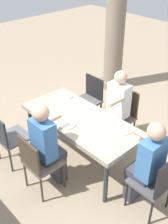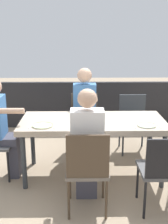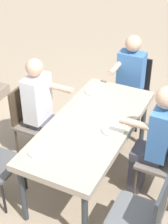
% 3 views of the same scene
% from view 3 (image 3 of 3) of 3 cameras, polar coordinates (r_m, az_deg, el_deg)
% --- Properties ---
extents(ground_plane, '(16.00, 16.00, 0.00)m').
position_cam_3_polar(ground_plane, '(4.19, 1.04, -10.42)').
color(ground_plane, gray).
extents(dining_table, '(1.84, 0.83, 0.77)m').
position_cam_3_polar(dining_table, '(3.74, 1.15, -2.71)').
color(dining_table, tan).
rests_on(dining_table, ground).
extents(chair_west_south, '(0.44, 0.44, 0.88)m').
position_cam_3_polar(chair_west_south, '(3.20, 9.86, -15.96)').
color(chair_west_south, '#5B5E61').
rests_on(chair_west_south, ground).
extents(chair_mid_north, '(0.44, 0.44, 0.93)m').
position_cam_3_polar(chair_mid_north, '(4.25, -8.61, -0.85)').
color(chair_mid_north, '#6A6158').
rests_on(chair_mid_north, ground).
extents(chair_mid_south, '(0.44, 0.44, 0.90)m').
position_cam_3_polar(chair_mid_south, '(3.73, 13.53, -7.38)').
color(chair_mid_south, '#6A6158').
rests_on(chair_mid_south, ground).
extents(chair_head_east, '(0.44, 0.44, 0.92)m').
position_cam_3_polar(chair_head_east, '(4.89, 7.84, 4.07)').
color(chair_head_east, '#4F4F50').
rests_on(chair_head_east, ground).
extents(diner_woman_green, '(0.49, 0.35, 1.31)m').
position_cam_3_polar(diner_woman_green, '(4.66, 7.25, 5.03)').
color(diner_woman_green, '#3F3F4C').
rests_on(diner_woman_green, ground).
extents(diner_man_white, '(0.35, 0.49, 1.32)m').
position_cam_3_polar(diner_man_white, '(4.07, -6.71, 0.49)').
color(diner_man_white, '#3F3F4C').
rests_on(diner_man_white, ground).
extents(diner_guest_third, '(0.35, 0.50, 1.34)m').
position_cam_3_polar(diner_guest_third, '(3.63, 11.34, -4.36)').
color(diner_guest_third, '#3F3F4C').
rests_on(diner_guest_third, ground).
extents(plate_0, '(0.22, 0.22, 0.02)m').
position_cam_3_polar(plate_0, '(3.36, -7.31, -6.27)').
color(plate_0, white).
rests_on(plate_0, dining_table).
extents(fork_0, '(0.02, 0.17, 0.01)m').
position_cam_3_polar(fork_0, '(3.27, -8.72, -7.85)').
color(fork_0, silver).
rests_on(fork_0, dining_table).
extents(spoon_0, '(0.03, 0.17, 0.01)m').
position_cam_3_polar(spoon_0, '(3.46, -5.98, -4.93)').
color(spoon_0, silver).
rests_on(spoon_0, dining_table).
extents(plate_1, '(0.25, 0.25, 0.02)m').
position_cam_3_polar(plate_1, '(3.61, 4.78, -2.85)').
color(plate_1, silver).
rests_on(plate_1, dining_table).
extents(fork_1, '(0.02, 0.17, 0.01)m').
position_cam_3_polar(fork_1, '(3.50, 3.84, -4.25)').
color(fork_1, silver).
rests_on(fork_1, dining_table).
extents(spoon_1, '(0.02, 0.17, 0.01)m').
position_cam_3_polar(spoon_1, '(3.73, 5.64, -1.69)').
color(spoon_1, silver).
rests_on(spoon_1, dining_table).
extents(plate_2, '(0.25, 0.25, 0.02)m').
position_cam_3_polar(plate_2, '(4.24, 1.80, 3.37)').
color(plate_2, silver).
rests_on(plate_2, dining_table).
extents(fork_2, '(0.02, 0.17, 0.01)m').
position_cam_3_polar(fork_2, '(4.13, 0.93, 2.35)').
color(fork_2, silver).
rests_on(fork_2, dining_table).
extents(spoon_2, '(0.03, 0.17, 0.01)m').
position_cam_3_polar(spoon_2, '(4.37, 2.62, 4.19)').
color(spoon_2, silver).
rests_on(spoon_2, dining_table).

